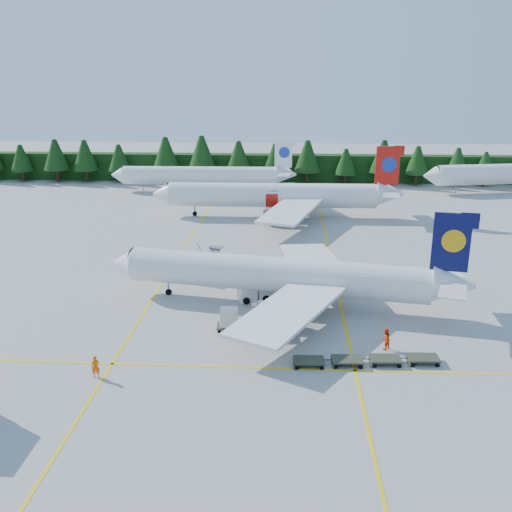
# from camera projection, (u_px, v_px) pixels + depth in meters

# --- Properties ---
(ground) EXTENTS (320.00, 320.00, 0.00)m
(ground) POSITION_uv_depth(u_px,v_px,m) (282.00, 337.00, 52.16)
(ground) COLOR #A09F9A
(ground) RESTS_ON ground
(taxi_stripe_a) EXTENTS (0.25, 120.00, 0.01)m
(taxi_stripe_a) POSITION_uv_depth(u_px,v_px,m) (174.00, 265.00, 71.97)
(taxi_stripe_a) COLOR yellow
(taxi_stripe_a) RESTS_ON ground
(taxi_stripe_b) EXTENTS (0.25, 120.00, 0.01)m
(taxi_stripe_b) POSITION_uv_depth(u_px,v_px,m) (333.00, 268.00, 70.87)
(taxi_stripe_b) COLOR yellow
(taxi_stripe_b) RESTS_ON ground
(taxi_stripe_cross) EXTENTS (80.00, 0.25, 0.01)m
(taxi_stripe_cross) POSITION_uv_depth(u_px,v_px,m) (281.00, 369.00, 46.44)
(taxi_stripe_cross) COLOR yellow
(taxi_stripe_cross) RESTS_ON ground
(treeline_hedge) EXTENTS (220.00, 4.00, 6.00)m
(treeline_hedge) POSITION_uv_depth(u_px,v_px,m) (287.00, 168.00, 129.34)
(treeline_hedge) COLOR black
(treeline_hedge) RESTS_ON ground
(airliner_navy) EXTENTS (36.49, 29.78, 10.68)m
(airliner_navy) POSITION_uv_depth(u_px,v_px,m) (269.00, 275.00, 58.79)
(airliner_navy) COLOR silver
(airliner_navy) RESTS_ON ground
(airliner_red) EXTENTS (41.13, 33.87, 11.97)m
(airliner_red) POSITION_uv_depth(u_px,v_px,m) (268.00, 196.00, 95.96)
(airliner_red) COLOR silver
(airliner_red) RESTS_ON ground
(airliner_far_left) EXTENTS (37.28, 4.32, 10.84)m
(airliner_far_left) POSITION_uv_depth(u_px,v_px,m) (195.00, 175.00, 117.22)
(airliner_far_left) COLOR silver
(airliner_far_left) RESTS_ON ground
(airstairs) EXTENTS (4.27, 5.69, 3.37)m
(airstairs) POSITION_uv_depth(u_px,v_px,m) (204.00, 275.00, 66.08)
(airstairs) COLOR silver
(airstairs) RESTS_ON ground
(service_truck) EXTENTS (5.50, 3.61, 2.50)m
(service_truck) POSITION_uv_depth(u_px,v_px,m) (263.00, 288.00, 60.69)
(service_truck) COLOR white
(service_truck) RESTS_ON ground
(dolly_train) EXTENTS (12.10, 2.70, 0.15)m
(dolly_train) POSITION_uv_depth(u_px,v_px,m) (366.00, 359.00, 47.02)
(dolly_train) COLOR #383C2B
(dolly_train) RESTS_ON ground
(uld_pair) EXTENTS (5.32, 2.23, 1.75)m
(uld_pair) POSITION_uv_depth(u_px,v_px,m) (245.00, 319.00, 52.99)
(uld_pair) COLOR #383C2B
(uld_pair) RESTS_ON ground
(crew_a) EXTENTS (0.76, 0.59, 1.84)m
(crew_a) POSITION_uv_depth(u_px,v_px,m) (96.00, 367.00, 44.85)
(crew_a) COLOR #E15604
(crew_a) RESTS_ON ground
(crew_b) EXTENTS (1.19, 1.18, 1.94)m
(crew_b) POSITION_uv_depth(u_px,v_px,m) (385.00, 339.00, 49.47)
(crew_b) COLOR #F13905
(crew_b) RESTS_ON ground
(crew_c) EXTENTS (0.55, 0.75, 1.71)m
(crew_c) POSITION_uv_depth(u_px,v_px,m) (320.00, 307.00, 56.68)
(crew_c) COLOR orange
(crew_c) RESTS_ON ground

